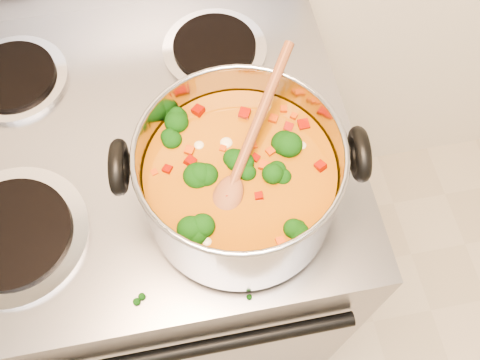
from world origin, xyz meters
name	(u,v)px	position (x,y,z in m)	size (l,w,h in m)	color
electric_range	(160,233)	(-0.01, 1.16, 0.47)	(0.75, 0.68, 1.08)	gray
stockpot	(240,180)	(0.15, 1.00, 1.01)	(0.34, 0.28, 0.17)	#9F9FA6
wooden_spoon	(244,157)	(0.16, 1.01, 1.06)	(0.17, 0.23, 0.09)	brown
cooktop_crumbs	(265,206)	(0.19, 0.99, 0.92)	(0.33, 0.27, 0.01)	black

